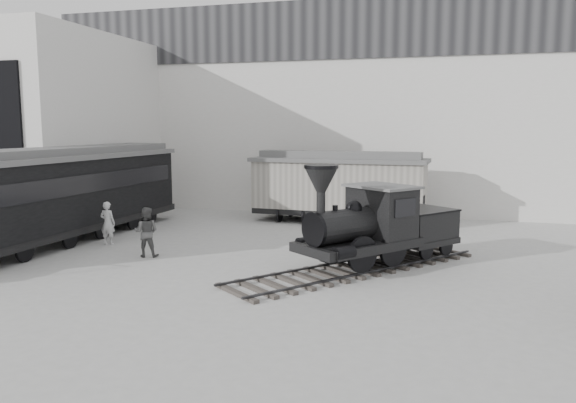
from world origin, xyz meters
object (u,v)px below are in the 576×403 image
(passenger_coach, at_px, (71,193))
(visitor_a, at_px, (108,223))
(locomotive, at_px, (374,230))
(visitor_b, at_px, (146,232))
(boxcar, at_px, (339,185))

(passenger_coach, height_order, visitor_a, passenger_coach)
(locomotive, xyz_separation_m, visitor_b, (-7.97, -0.61, -0.36))
(visitor_a, xyz_separation_m, visitor_b, (2.52, -1.49, 0.04))
(visitor_a, bearing_deg, boxcar, -136.48)
(locomotive, bearing_deg, visitor_a, -145.97)
(locomotive, relative_size, boxcar, 1.03)
(passenger_coach, height_order, visitor_b, passenger_coach)
(visitor_b, bearing_deg, visitor_a, -42.88)
(visitor_b, bearing_deg, passenger_coach, -35.70)
(locomotive, bearing_deg, passenger_coach, -147.24)
(passenger_coach, distance_m, visitor_a, 2.26)
(boxcar, relative_size, visitor_a, 5.01)
(passenger_coach, distance_m, visitor_b, 4.96)
(boxcar, xyz_separation_m, visitor_a, (-7.84, -7.41, -0.95))
(visitor_b, bearing_deg, boxcar, -133.21)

